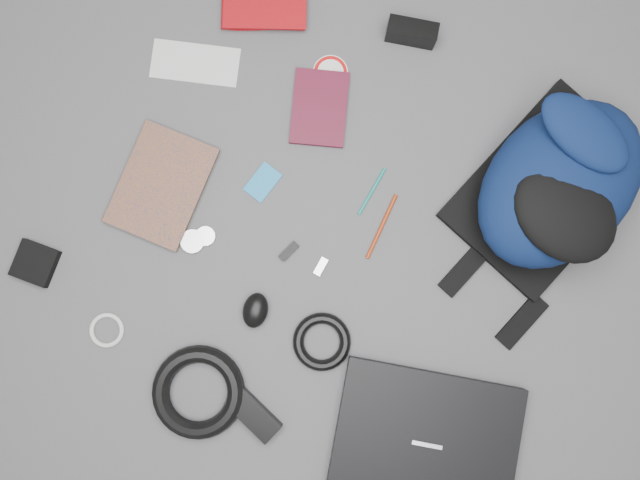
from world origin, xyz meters
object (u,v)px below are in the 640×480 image
at_px(dvd_case, 320,108).
at_px(mouse, 255,310).
at_px(comic_book, 125,170).
at_px(power_brick, 253,414).
at_px(laptop, 426,443).
at_px(backpack, 560,184).
at_px(pouch, 35,263).
at_px(compact_camera, 412,32).

relative_size(dvd_case, mouse, 2.22).
xyz_separation_m(comic_book, power_brick, (0.52, -0.35, 0.01)).
distance_m(laptop, mouse, 0.48).
bearing_deg(laptop, backpack, 73.91).
distance_m(comic_book, dvd_case, 0.47).
distance_m(backpack, pouch, 1.18).
xyz_separation_m(laptop, dvd_case, (-0.55, 0.57, -0.01)).
xyz_separation_m(laptop, comic_book, (-0.89, 0.23, -0.01)).
bearing_deg(mouse, comic_book, 145.62).
xyz_separation_m(power_brick, pouch, (-0.60, 0.07, -0.00)).
relative_size(compact_camera, pouch, 1.30).
height_order(mouse, pouch, mouse).
bearing_deg(backpack, comic_book, -140.18).
relative_size(mouse, power_brick, 0.62).
distance_m(dvd_case, compact_camera, 0.27).
bearing_deg(power_brick, backpack, 80.95).
relative_size(backpack, power_brick, 3.61).
height_order(backpack, dvd_case, backpack).
distance_m(laptop, dvd_case, 0.79).
bearing_deg(mouse, power_brick, -78.75).
xyz_separation_m(dvd_case, mouse, (0.09, -0.48, 0.01)).
bearing_deg(mouse, laptop, -25.48).
height_order(compact_camera, mouse, compact_camera).
height_order(dvd_case, mouse, mouse).
relative_size(laptop, power_brick, 3.11).
bearing_deg(backpack, laptop, -74.14).
relative_size(laptop, compact_camera, 3.49).
height_order(comic_book, pouch, pouch).
distance_m(backpack, dvd_case, 0.56).
bearing_deg(laptop, mouse, 152.99).
bearing_deg(compact_camera, backpack, -38.46).
height_order(laptop, power_brick, laptop).
height_order(laptop, mouse, mouse).
xyz_separation_m(compact_camera, mouse, (-0.02, -0.73, -0.01)).
xyz_separation_m(mouse, pouch, (-0.49, -0.14, -0.01)).
bearing_deg(compact_camera, power_brick, -101.34).
bearing_deg(mouse, pouch, -179.90).
height_order(dvd_case, power_brick, power_brick).
distance_m(comic_book, pouch, 0.29).
relative_size(comic_book, mouse, 3.20).
distance_m(backpack, compact_camera, 0.48).
relative_size(dvd_case, power_brick, 1.38).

